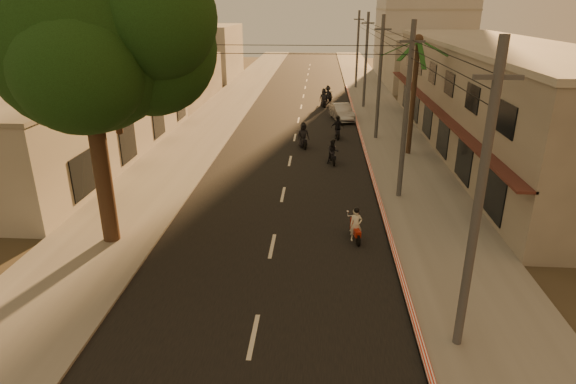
% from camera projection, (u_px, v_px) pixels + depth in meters
% --- Properties ---
extents(ground, '(160.00, 160.00, 0.00)m').
position_uv_depth(ground, '(267.00, 270.00, 18.69)').
color(ground, '#383023').
rests_on(ground, ground).
extents(road, '(10.00, 140.00, 0.02)m').
position_uv_depth(road, '(295.00, 138.00, 37.26)').
color(road, black).
rests_on(road, ground).
extents(sidewalk_right, '(5.00, 140.00, 0.12)m').
position_uv_depth(sidewalk_right, '(393.00, 139.00, 36.78)').
color(sidewalk_right, slate).
rests_on(sidewalk_right, ground).
extents(sidewalk_left, '(5.00, 140.00, 0.12)m').
position_uv_depth(sidewalk_left, '(200.00, 135.00, 37.71)').
color(sidewalk_left, slate).
rests_on(sidewalk_left, ground).
extents(curb_stripe, '(0.20, 60.00, 0.20)m').
position_uv_depth(curb_stripe, '(367.00, 157.00, 32.27)').
color(curb_stripe, red).
rests_on(curb_stripe, ground).
extents(shophouse_row, '(8.80, 34.20, 7.30)m').
position_uv_depth(shophouse_row, '(495.00, 97.00, 33.21)').
color(shophouse_row, gray).
rests_on(shophouse_row, ground).
extents(left_building, '(8.20, 24.20, 5.20)m').
position_uv_depth(left_building, '(78.00, 119.00, 31.62)').
color(left_building, '#A7A196').
rests_on(left_building, ground).
extents(broadleaf_tree, '(9.60, 8.70, 12.10)m').
position_uv_depth(broadleaf_tree, '(94.00, 38.00, 18.00)').
color(broadleaf_tree, black).
rests_on(broadleaf_tree, ground).
extents(palm_tree, '(5.00, 5.00, 8.20)m').
position_uv_depth(palm_tree, '(418.00, 47.00, 30.45)').
color(palm_tree, black).
rests_on(palm_tree, ground).
extents(utility_poles, '(1.20, 48.26, 9.00)m').
position_uv_depth(utility_poles, '(381.00, 51.00, 34.50)').
color(utility_poles, '#38383A').
rests_on(utility_poles, ground).
extents(filler_right, '(8.00, 14.00, 6.00)m').
position_uv_depth(filler_right, '(421.00, 63.00, 58.53)').
color(filler_right, '#A7A196').
rests_on(filler_right, ground).
extents(filler_left_near, '(8.00, 14.00, 4.40)m').
position_uv_depth(filler_left_near, '(169.00, 80.00, 50.35)').
color(filler_left_near, '#A7A196').
rests_on(filler_left_near, ground).
extents(filler_left_far, '(8.00, 14.00, 7.00)m').
position_uv_depth(filler_left_far, '(207.00, 52.00, 66.60)').
color(filler_left_far, '#A7A196').
rests_on(filler_left_far, ground).
extents(scooter_red, '(0.74, 1.60, 1.58)m').
position_uv_depth(scooter_red, '(356.00, 226.00, 20.82)').
color(scooter_red, black).
rests_on(scooter_red, ground).
extents(scooter_mid_a, '(0.92, 1.70, 1.67)m').
position_uv_depth(scooter_mid_a, '(333.00, 152.00, 30.93)').
color(scooter_mid_a, black).
rests_on(scooter_mid_a, ground).
extents(scooter_mid_b, '(1.04, 1.82, 1.79)m').
position_uv_depth(scooter_mid_b, '(337.00, 128.00, 36.74)').
color(scooter_mid_b, black).
rests_on(scooter_mid_b, ground).
extents(scooter_far_a, '(1.14, 1.88, 1.88)m').
position_uv_depth(scooter_far_a, '(303.00, 136.00, 34.42)').
color(scooter_far_a, black).
rests_on(scooter_far_a, ground).
extents(scooter_far_b, '(1.57, 1.71, 1.80)m').
position_uv_depth(scooter_far_b, '(328.00, 95.00, 50.24)').
color(scooter_far_b, black).
rests_on(scooter_far_b, ground).
extents(parked_car, '(3.15, 4.90, 1.43)m').
position_uv_depth(parked_car, '(342.00, 112.00, 42.71)').
color(parked_car, '#919499').
rests_on(parked_car, ground).
extents(scooter_far_c, '(1.02, 1.89, 1.86)m').
position_uv_depth(scooter_far_c, '(324.00, 99.00, 48.12)').
color(scooter_far_c, black).
rests_on(scooter_far_c, ground).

